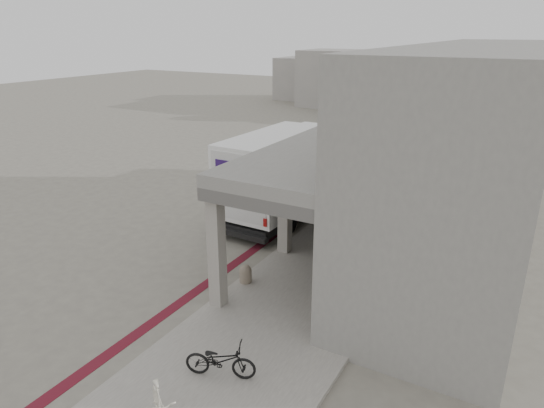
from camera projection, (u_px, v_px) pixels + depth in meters
The scene contains 13 objects.
ground at pixel (227, 246), 17.66m from camera, with size 120.00×120.00×0.00m, color slate.
bike_lane_stripe at pixel (278, 233), 18.84m from camera, with size 0.35×40.00×0.01m, color maroon.
sidewalk at pixel (329, 270), 15.80m from camera, with size 4.40×28.00×0.12m, color gray.
transit_building at pixel (457, 152), 17.04m from camera, with size 7.60×17.00×7.00m.
distant_backdrop at pixel (410, 81), 47.46m from camera, with size 28.00×10.00×6.50m.
tree_left at pixel (362, 82), 41.83m from camera, with size 3.20×3.20×4.80m.
tree_mid at pixel (450, 84), 40.24m from camera, with size 3.20×3.20×4.80m.
fedex_truck at pixel (290, 169), 20.46m from camera, with size 2.84×8.35×3.53m.
bench at pixel (353, 247), 16.59m from camera, with size 0.64×1.79×0.41m.
bollard_near at pixel (246, 273), 14.86m from camera, with size 0.38×0.38×0.56m.
bollard_far at pixel (343, 240), 17.07m from camera, with size 0.44×0.44×0.66m.
utility_cabinet at pixel (372, 221), 18.19m from camera, with size 0.50×0.66×1.10m, color slate.
bicycle_black at pixel (220, 360), 10.75m from camera, with size 0.56×1.61×0.85m, color black.
Camera 1 is at (9.31, -13.22, 7.47)m, focal length 32.00 mm.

